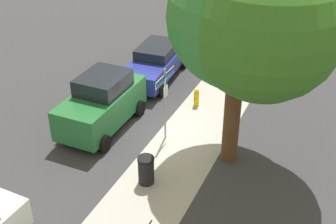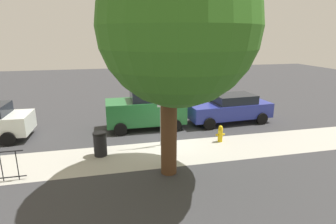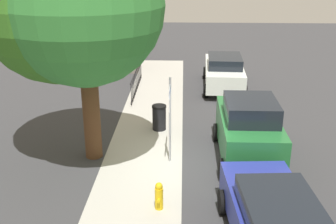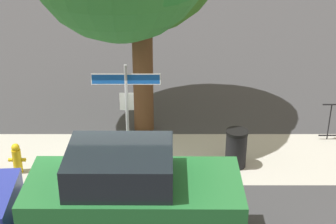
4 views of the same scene
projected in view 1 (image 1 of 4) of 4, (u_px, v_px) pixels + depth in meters
name	position (u px, v px, depth m)	size (l,w,h in m)	color
ground_plane	(158.00, 132.00, 17.24)	(60.00, 60.00, 0.00)	#38383A
sidewalk_strip	(168.00, 170.00, 15.22)	(24.00, 2.60, 0.00)	#AFACA1
street_sign	(165.00, 91.00, 15.89)	(1.54, 0.07, 2.86)	#9EA0A5
shade_tree	(252.00, 19.00, 13.38)	(5.10, 5.54, 7.35)	#50331E
car_blue	(156.00, 62.00, 20.82)	(4.72, 2.21, 1.57)	navy
car_green	(102.00, 103.00, 17.06)	(4.03, 2.03, 2.13)	#226A31
fire_hydrant	(196.00, 97.00, 18.79)	(0.42, 0.22, 0.78)	yellow
trash_bin	(146.00, 170.00, 14.44)	(0.55, 0.55, 0.98)	black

